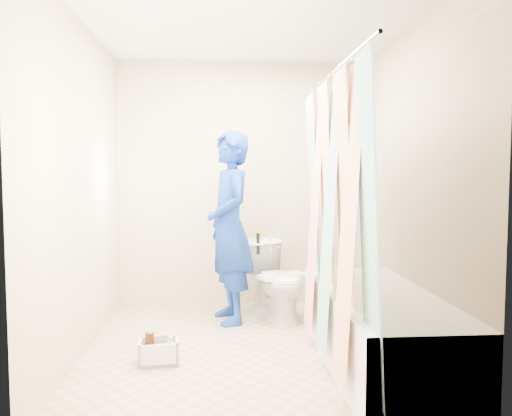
{
  "coord_description": "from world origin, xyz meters",
  "views": [
    {
      "loc": [
        -0.21,
        -3.65,
        1.3
      ],
      "look_at": [
        0.08,
        0.46,
        1.02
      ],
      "focal_mm": 35.0,
      "sensor_mm": 36.0,
      "label": 1
    }
  ],
  "objects": [
    {
      "name": "floor",
      "position": [
        0.0,
        0.0,
        0.0
      ],
      "size": [
        2.6,
        2.6,
        0.0
      ],
      "primitive_type": "plane",
      "color": "tan",
      "rests_on": "ground"
    },
    {
      "name": "ceiling",
      "position": [
        0.0,
        0.0,
        2.4
      ],
      "size": [
        2.4,
        2.6,
        0.02
      ],
      "primitive_type": "cube",
      "color": "silver",
      "rests_on": "wall_back"
    },
    {
      "name": "wall_back",
      "position": [
        0.0,
        1.3,
        1.2
      ],
      "size": [
        2.4,
        0.02,
        2.4
      ],
      "primitive_type": "cube",
      "color": "tan",
      "rests_on": "ground"
    },
    {
      "name": "wall_front",
      "position": [
        0.0,
        -1.3,
        1.2
      ],
      "size": [
        2.4,
        0.02,
        2.4
      ],
      "primitive_type": "cube",
      "color": "tan",
      "rests_on": "ground"
    },
    {
      "name": "wall_left",
      "position": [
        -1.2,
        0.0,
        1.2
      ],
      "size": [
        0.02,
        2.6,
        2.4
      ],
      "primitive_type": "cube",
      "color": "tan",
      "rests_on": "ground"
    },
    {
      "name": "wall_right",
      "position": [
        1.2,
        0.0,
        1.2
      ],
      "size": [
        0.02,
        2.6,
        2.4
      ],
      "primitive_type": "cube",
      "color": "tan",
      "rests_on": "ground"
    },
    {
      "name": "bathtub",
      "position": [
        0.85,
        -0.43,
        0.27
      ],
      "size": [
        0.7,
        1.75,
        0.5
      ],
      "color": "white",
      "rests_on": "ground"
    },
    {
      "name": "curtain_rod",
      "position": [
        0.52,
        -0.43,
        1.95
      ],
      "size": [
        0.02,
        1.9,
        0.02
      ],
      "primitive_type": "cylinder",
      "rotation": [
        1.57,
        0.0,
        0.0
      ],
      "color": "silver",
      "rests_on": "wall_back"
    },
    {
      "name": "shower_curtain",
      "position": [
        0.52,
        -0.43,
        1.02
      ],
      "size": [
        0.06,
        1.75,
        1.8
      ],
      "primitive_type": "cube",
      "color": "white",
      "rests_on": "curtain_rod"
    },
    {
      "name": "toilet",
      "position": [
        0.28,
        0.74,
        0.35
      ],
      "size": [
        0.64,
        0.78,
        0.69
      ],
      "primitive_type": "imported",
      "rotation": [
        0.0,
        0.0,
        0.43
      ],
      "color": "silver",
      "rests_on": "ground"
    },
    {
      "name": "tank_lid",
      "position": [
        0.32,
        0.64,
        0.41
      ],
      "size": [
        0.46,
        0.35,
        0.03
      ],
      "primitive_type": "cube",
      "rotation": [
        0.0,
        0.0,
        0.43
      ],
      "color": "white",
      "rests_on": "toilet"
    },
    {
      "name": "tank_internals",
      "position": [
        0.16,
        0.89,
        0.68
      ],
      "size": [
        0.16,
        0.09,
        0.23
      ],
      "color": "black",
      "rests_on": "toilet"
    },
    {
      "name": "plumber",
      "position": [
        -0.13,
        0.69,
        0.83
      ],
      "size": [
        0.54,
        0.69,
        1.67
      ],
      "primitive_type": "imported",
      "rotation": [
        0.0,
        0.0,
        -1.31
      ],
      "color": "#0F2F99",
      "rests_on": "ground"
    },
    {
      "name": "cleaning_caddy",
      "position": [
        -0.63,
        -0.25,
        0.07
      ],
      "size": [
        0.29,
        0.24,
        0.2
      ],
      "rotation": [
        0.0,
        0.0,
        0.1
      ],
      "color": "silver",
      "rests_on": "ground"
    }
  ]
}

